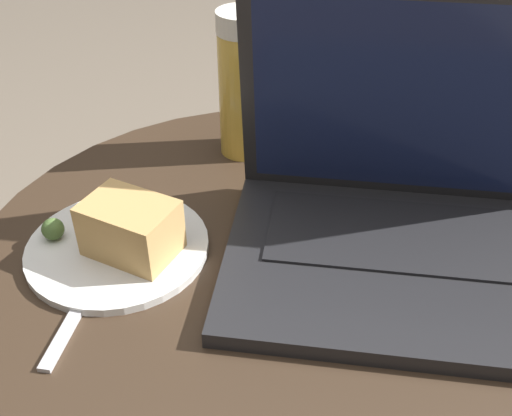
{
  "coord_description": "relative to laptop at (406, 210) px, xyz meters",
  "views": [
    {
      "loc": [
        0.05,
        -0.48,
        0.93
      ],
      "look_at": [
        -0.02,
        -0.02,
        0.58
      ],
      "focal_mm": 42.0,
      "sensor_mm": 36.0,
      "label": 1
    }
  ],
  "objects": [
    {
      "name": "beer_glass",
      "position": [
        -0.2,
        0.18,
        0.04
      ],
      "size": [
        0.07,
        0.07,
        0.19
      ],
      "color": "gold",
      "rests_on": "table"
    },
    {
      "name": "laptop",
      "position": [
        0.0,
        0.0,
        0.0
      ],
      "size": [
        0.36,
        0.26,
        0.27
      ],
      "color": "#232326",
      "rests_on": "table"
    },
    {
      "name": "table",
      "position": [
        -0.13,
        -0.03,
        -0.19
      ],
      "size": [
        0.68,
        0.68,
        0.51
      ],
      "color": "#515156",
      "rests_on": "ground_plane"
    },
    {
      "name": "fork",
      "position": [
        -0.31,
        -0.11,
        -0.05
      ],
      "size": [
        0.03,
        0.18,
        0.0
      ],
      "color": "silver",
      "rests_on": "table"
    },
    {
      "name": "snack_plate",
      "position": [
        -0.29,
        -0.05,
        -0.03
      ],
      "size": [
        0.2,
        0.2,
        0.07
      ],
      "color": "silver",
      "rests_on": "table"
    }
  ]
}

